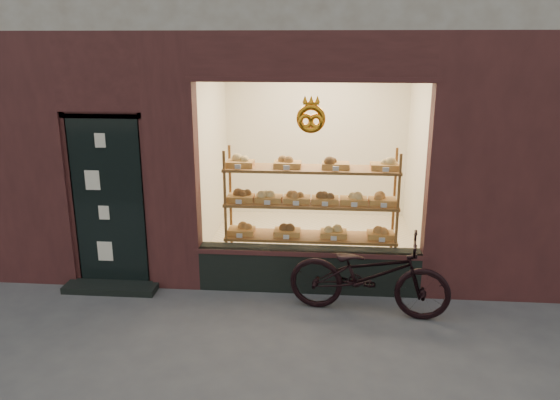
{
  "coord_description": "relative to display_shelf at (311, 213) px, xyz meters",
  "views": [
    {
      "loc": [
        0.63,
        -4.12,
        2.98
      ],
      "look_at": [
        0.1,
        2.0,
        1.2
      ],
      "focal_mm": 35.0,
      "sensor_mm": 36.0,
      "label": 1
    }
  ],
  "objects": [
    {
      "name": "ground",
      "position": [
        -0.45,
        -2.55,
        -0.87
      ],
      "size": [
        90.0,
        90.0,
        0.0
      ],
      "primitive_type": "plane",
      "color": "#434346"
    },
    {
      "name": "display_shelf",
      "position": [
        0.0,
        0.0,
        0.0
      ],
      "size": [
        2.2,
        0.45,
        1.7
      ],
      "color": "brown",
      "rests_on": "ground"
    },
    {
      "name": "bicycle",
      "position": [
        0.69,
        -0.96,
        -0.4
      ],
      "size": [
        1.88,
        0.9,
        0.95
      ],
      "primitive_type": "imported",
      "rotation": [
        0.0,
        0.0,
        1.41
      ],
      "color": "black",
      "rests_on": "ground"
    }
  ]
}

